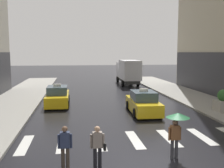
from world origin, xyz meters
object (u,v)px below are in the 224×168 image
Objects in this scene: pedestrian_with_umbrella at (177,123)px; pedestrian_plain_coat at (65,145)px; taxi_lead at (143,103)px; taxi_second at (58,97)px; box_truck at (128,71)px; pedestrian_with_handbag at (98,145)px; planter_near_corner at (224,101)px.

pedestrian_with_umbrella is 4.58m from pedestrian_plain_coat.
taxi_second is at bearing 149.55° from taxi_lead.
pedestrian_plain_coat is at bearing -106.74° from box_truck.
taxi_second is at bearing 115.23° from pedestrian_with_umbrella.
taxi_second is 12.25m from pedestrian_plain_coat.
pedestrian_with_handbag is (-4.04, -8.63, 0.21)m from taxi_lead.
taxi_second is 2.76× the size of pedestrian_plain_coat.
planter_near_corner is at bearing 38.51° from pedestrian_with_handbag.
pedestrian_plain_coat is 1.03× the size of planter_near_corner.
planter_near_corner is (6.48, 7.31, -0.64)m from pedestrian_with_umbrella.
box_truck is 24.93m from pedestrian_with_umbrella.
taxi_second is (-6.33, 3.72, 0.00)m from taxi_lead.
taxi_lead is 7.35m from taxi_second.
pedestrian_with_umbrella reaches higher than pedestrian_plain_coat.
taxi_lead is at bearing 64.92° from pedestrian_with_handbag.
box_truck is at bearing 73.26° from pedestrian_plain_coat.
pedestrian_with_umbrella is at bearing -131.55° from planter_near_corner.
pedestrian_with_umbrella reaches higher than taxi_lead.
pedestrian_plain_coat is (-7.54, -25.07, -0.91)m from box_truck.
box_truck is at bearing 56.22° from taxi_second.
box_truck is 26.19m from pedestrian_plain_coat.
planter_near_corner is at bearing -78.74° from box_truck.
taxi_lead is at bearing 84.85° from pedestrian_with_umbrella.
planter_near_corner reaches higher than pedestrian_plain_coat.
pedestrian_with_umbrella reaches higher than pedestrian_with_handbag.
pedestrian_with_handbag is at bearing -7.32° from pedestrian_plain_coat.
pedestrian_with_umbrella is 1.18× the size of pedestrian_plain_coat.
taxi_lead is 9.98m from pedestrian_plain_coat.
taxi_lead is 16.78m from box_truck.
pedestrian_plain_coat is at bearing -121.86° from taxi_lead.
pedestrian_with_handbag is at bearing -104.05° from box_truck.
pedestrian_plain_coat is at bearing -145.29° from planter_near_corner.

